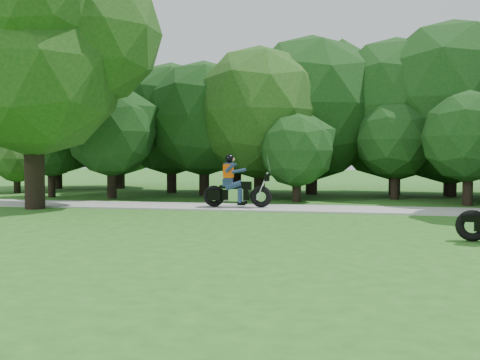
{
  "coord_description": "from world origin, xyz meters",
  "views": [
    {
      "loc": [
        0.06,
        -10.52,
        1.99
      ],
      "look_at": [
        -2.43,
        2.61,
        1.29
      ],
      "focal_mm": 40.0,
      "sensor_mm": 36.0,
      "label": 1
    }
  ],
  "objects": [
    {
      "name": "tree_line",
      "position": [
        1.49,
        14.51,
        3.7
      ],
      "size": [
        39.26,
        11.91,
        7.88
      ],
      "color": "black",
      "rests_on": "ground"
    },
    {
      "name": "touring_motorcycle",
      "position": [
        -3.65,
        7.78,
        0.73
      ],
      "size": [
        2.43,
        0.74,
        1.86
      ],
      "rotation": [
        0.0,
        0.0,
        0.05
      ],
      "color": "black",
      "rests_on": "walkway"
    },
    {
      "name": "big_tree_west",
      "position": [
        -10.54,
        6.85,
        5.76
      ],
      "size": [
        8.64,
        6.56,
        9.96
      ],
      "color": "black",
      "rests_on": "ground"
    },
    {
      "name": "ground",
      "position": [
        0.0,
        0.0,
        0.0
      ],
      "size": [
        100.0,
        100.0,
        0.0
      ],
      "primitive_type": "plane",
      "color": "#275D1A",
      "rests_on": "ground"
    },
    {
      "name": "walkway",
      "position": [
        0.0,
        8.0,
        0.03
      ],
      "size": [
        60.0,
        2.2,
        0.06
      ],
      "primitive_type": "cube",
      "color": "#A1A19B",
      "rests_on": "ground"
    }
  ]
}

